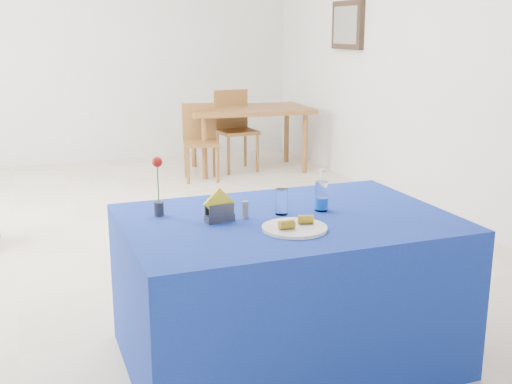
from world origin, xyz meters
The scene contains 16 objects.
floor centered at (0.00, 0.00, 0.00)m, with size 7.00×7.00×0.00m, color beige.
room_shell centered at (0.00, 0.00, 1.75)m, with size 7.00×7.00×7.00m.
picture_frame centered at (2.47, 1.60, 1.70)m, with size 0.06×0.64×0.52m, color black.
picture_art centered at (2.44, 1.60, 1.70)m, with size 0.02×0.52×0.40m, color #998C66.
plate centered at (0.14, -2.26, 0.77)m, with size 0.30×0.30×0.01m, color white.
drinking_glass centered at (0.19, -2.01, 0.82)m, with size 0.06×0.06×0.13m, color white.
salt_shaker centered at (-0.09, -2.02, 0.80)m, with size 0.03×0.03×0.09m, color gray.
pepper_shaker centered at (-0.01, -2.00, 0.80)m, with size 0.03×0.03×0.09m, color slate.
blue_table centered at (0.19, -2.06, 0.38)m, with size 1.60×1.10×0.76m.
water_bottle centered at (0.40, -2.01, 0.83)m, with size 0.07×0.07×0.21m.
napkin_holder centered at (-0.14, -2.01, 0.81)m, with size 0.16×0.08×0.17m.
rose_vase centered at (-0.39, -1.82, 0.91)m, with size 0.05×0.05×0.30m.
oak_table centered at (1.56, 2.32, 0.68)m, with size 1.51×1.05×0.76m.
chair_bg_left centered at (0.90, 2.06, 0.49)m, with size 0.44×0.44×0.85m.
chair_bg_right centered at (1.42, 2.42, 0.55)m, with size 0.45×0.45×0.95m.
banana_pieces centered at (0.15, -2.26, 0.80)m, with size 0.19×0.10×0.04m.
Camera 1 is at (-1.01, -4.84, 1.66)m, focal length 45.00 mm.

